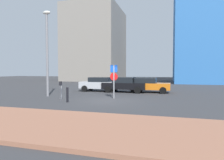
{
  "coord_description": "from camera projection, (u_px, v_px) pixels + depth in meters",
  "views": [
    {
      "loc": [
        4.34,
        -13.56,
        2.13
      ],
      "look_at": [
        -0.58,
        3.63,
        1.33
      ],
      "focal_mm": 31.88,
      "sensor_mm": 36.0,
      "label": 1
    }
  ],
  "objects": [
    {
      "name": "traffic_bollard_near",
      "position": [
        61.0,
        93.0,
        15.17
      ],
      "size": [
        0.15,
        0.15,
        1.0
      ],
      "primitive_type": "cylinder",
      "color": "#B7B7BC",
      "rests_on": "ground"
    },
    {
      "name": "building_colorful_midrise",
      "position": [
        215.0,
        0.0,
        37.02
      ],
      "size": [
        14.48,
        15.06,
        30.78
      ],
      "primitive_type": "cube",
      "color": "#3372BF",
      "rests_on": "ground"
    },
    {
      "name": "ground_plane",
      "position": [
        106.0,
        101.0,
        14.31
      ],
      "size": [
        120.0,
        120.0,
        0.0
      ],
      "primitive_type": "plane",
      "color": "#38383A"
    },
    {
      "name": "parked_car_black",
      "position": [
        124.0,
        85.0,
        20.11
      ],
      "size": [
        4.39,
        1.93,
        1.51
      ],
      "color": "black",
      "rests_on": "ground"
    },
    {
      "name": "parking_sign_post",
      "position": [
        114.0,
        77.0,
        15.4
      ],
      "size": [
        0.6,
        0.12,
        2.63
      ],
      "color": "gray",
      "rests_on": "ground"
    },
    {
      "name": "parked_car_silver",
      "position": [
        100.0,
        84.0,
        21.1
      ],
      "size": [
        4.27,
        2.15,
        1.48
      ],
      "color": "#B7BABF",
      "rests_on": "ground"
    },
    {
      "name": "parking_meter",
      "position": [
        61.0,
        88.0,
        14.49
      ],
      "size": [
        0.18,
        0.14,
        1.38
      ],
      "color": "#4C4C51",
      "rests_on": "ground"
    },
    {
      "name": "street_lamp",
      "position": [
        47.0,
        46.0,
        16.72
      ],
      "size": [
        0.7,
        0.36,
        7.17
      ],
      "color": "gray",
      "rests_on": "ground"
    },
    {
      "name": "traffic_bollard_mid",
      "position": [
        67.0,
        95.0,
        13.61
      ],
      "size": [
        0.16,
        0.16,
        1.02
      ],
      "primitive_type": "cylinder",
      "color": "black",
      "rests_on": "ground"
    },
    {
      "name": "building_under_construction",
      "position": [
        96.0,
        45.0,
        46.17
      ],
      "size": [
        11.5,
        13.91,
        16.44
      ],
      "primitive_type": "cube",
      "color": "gray",
      "rests_on": "ground"
    },
    {
      "name": "sidewalk_brick",
      "position": [
        52.0,
        124.0,
        7.75
      ],
      "size": [
        40.0,
        4.41,
        0.14
      ],
      "primitive_type": "cube",
      "color": "#9E664C",
      "rests_on": "ground"
    },
    {
      "name": "parked_car_orange",
      "position": [
        148.0,
        85.0,
        19.89
      ],
      "size": [
        4.14,
        2.05,
        1.47
      ],
      "color": "orange",
      "rests_on": "ground"
    }
  ]
}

